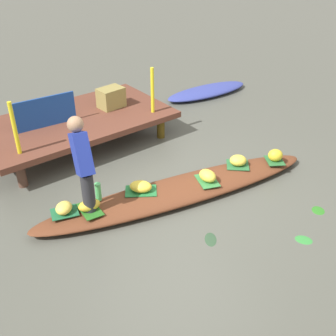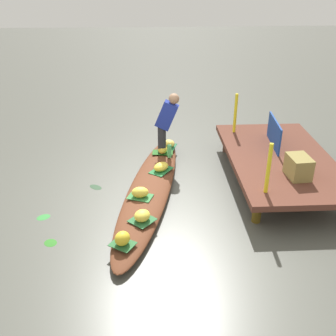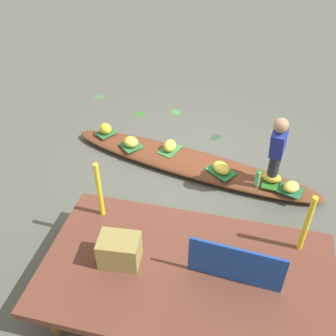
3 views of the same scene
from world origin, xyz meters
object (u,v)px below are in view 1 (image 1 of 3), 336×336
at_px(market_banner, 46,112).
at_px(banana_bunch_0, 141,186).
at_px(banana_bunch_1, 208,176).
at_px(banana_bunch_3, 89,205).
at_px(produce_crate, 111,98).
at_px(banana_bunch_4, 238,160).
at_px(banana_bunch_5, 64,208).
at_px(vendor_person, 83,161).
at_px(vendor_boat, 180,190).
at_px(banana_bunch_2, 275,155).
at_px(moored_boat, 207,91).
at_px(water_bottle, 98,192).

bearing_deg(market_banner, banana_bunch_0, -75.63).
xyz_separation_m(banana_bunch_1, market_banner, (-1.27, 2.50, 0.46)).
bearing_deg(banana_bunch_0, banana_bunch_3, 175.64).
bearing_deg(produce_crate, banana_bunch_4, -74.72).
distance_m(banana_bunch_5, market_banner, 2.10).
bearing_deg(banana_bunch_1, produce_crate, 90.53).
height_order(market_banner, produce_crate, market_banner).
xyz_separation_m(banana_bunch_1, banana_bunch_4, (0.66, 0.04, -0.00)).
bearing_deg(vendor_person, produce_crate, 51.54).
xyz_separation_m(banana_bunch_3, vendor_person, (0.02, 0.08, 0.62)).
height_order(vendor_boat, banana_bunch_4, banana_bunch_4).
xyz_separation_m(vendor_boat, banana_bunch_5, (-1.57, 0.42, 0.17)).
relative_size(vendor_person, produce_crate, 2.78).
bearing_deg(banana_bunch_3, market_banner, 79.27).
distance_m(vendor_boat, banana_bunch_3, 1.32).
bearing_deg(vendor_person, banana_bunch_5, 167.10).
xyz_separation_m(vendor_boat, banana_bunch_1, (0.38, -0.15, 0.18)).
bearing_deg(banana_bunch_2, banana_bunch_3, 167.19).
xyz_separation_m(banana_bunch_1, vendor_person, (-1.64, 0.51, 0.61)).
relative_size(moored_boat, market_banner, 2.05).
bearing_deg(vendor_boat, produce_crate, 93.14).
bearing_deg(banana_bunch_1, market_banner, 116.87).
bearing_deg(banana_bunch_0, vendor_boat, -22.58).
bearing_deg(vendor_person, banana_bunch_4, -11.52).
distance_m(banana_bunch_3, water_bottle, 0.25).
bearing_deg(banana_bunch_2, banana_bunch_5, 165.77).
distance_m(moored_boat, banana_bunch_3, 4.86).
bearing_deg(banana_bunch_1, banana_bunch_5, 163.49).
bearing_deg(moored_boat, banana_bunch_2, -108.76).
relative_size(banana_bunch_1, banana_bunch_5, 1.13).
height_order(vendor_boat, moored_boat, vendor_boat).
bearing_deg(market_banner, banana_bunch_1, -58.60).
xyz_separation_m(vendor_boat, banana_bunch_4, (1.04, -0.12, 0.18)).
relative_size(banana_bunch_3, water_bottle, 1.13).
bearing_deg(banana_bunch_4, produce_crate, 105.28).
xyz_separation_m(banana_bunch_0, produce_crate, (0.88, 2.17, 0.39)).
distance_m(vendor_boat, banana_bunch_0, 0.59).
relative_size(banana_bunch_1, vendor_person, 0.22).
bearing_deg(banana_bunch_3, banana_bunch_2, -12.81).
height_order(banana_bunch_4, water_bottle, water_bottle).
distance_m(vendor_person, water_bottle, 0.60).
distance_m(market_banner, produce_crate, 1.25).
height_order(vendor_person, market_banner, vendor_person).
xyz_separation_m(vendor_boat, produce_crate, (0.35, 2.39, 0.56)).
distance_m(banana_bunch_5, produce_crate, 2.78).
bearing_deg(banana_bunch_1, vendor_person, 162.84).
bearing_deg(banana_bunch_0, water_bottle, 161.81).
xyz_separation_m(banana_bunch_1, banana_bunch_5, (-1.94, 0.58, -0.01)).
bearing_deg(moored_boat, market_banner, -170.05).
relative_size(vendor_person, water_bottle, 4.78).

